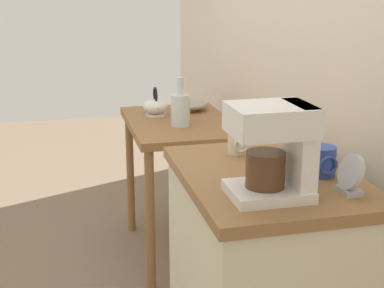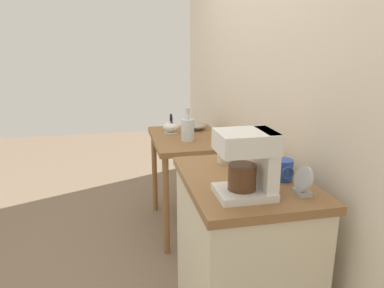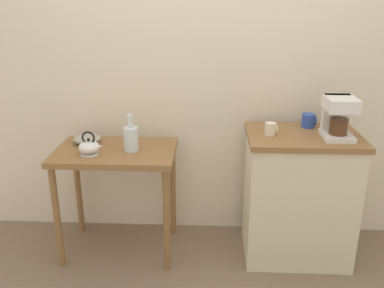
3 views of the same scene
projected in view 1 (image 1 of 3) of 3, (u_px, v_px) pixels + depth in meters
wooden_table at (180, 142)px, 2.96m from camera, size 0.79×0.53×0.76m
bowl_stoneware at (190, 105)px, 3.15m from camera, size 0.19×0.19×0.06m
teakettle at (156, 106)px, 3.03m from camera, size 0.16×0.13×0.16m
glass_carafe_vase at (180, 109)px, 2.80m from camera, size 0.10×0.10×0.25m
coffee_maker at (277, 147)px, 1.52m from camera, size 0.18×0.22×0.26m
mug_small_cream at (238, 143)px, 1.94m from camera, size 0.08×0.07×0.08m
mug_blue at (322, 161)px, 1.72m from camera, size 0.09×0.09×0.09m
table_clock at (350, 176)px, 1.56m from camera, size 0.10×0.05×0.12m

